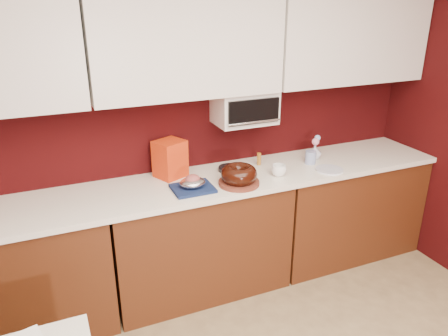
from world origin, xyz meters
TOP-DOWN VIEW (x-y plane):
  - wall_back at (0.00, 2.25)m, footprint 4.00×0.02m
  - base_cabinet_left at (-1.33, 1.94)m, footprint 1.31×0.58m
  - base_cabinet_center at (0.00, 1.94)m, footprint 1.31×0.58m
  - base_cabinet_right at (1.33, 1.94)m, footprint 1.31×0.58m
  - countertop at (0.00, 1.94)m, footprint 4.00×0.62m
  - upper_cabinet_center at (0.00, 2.08)m, footprint 1.31×0.33m
  - upper_cabinet_right at (1.33, 2.08)m, footprint 1.31×0.33m
  - toaster_oven at (0.45, 2.10)m, footprint 0.45×0.30m
  - toaster_oven_door at (0.45, 1.94)m, footprint 0.40×0.02m
  - toaster_oven_handle at (0.45, 1.93)m, footprint 0.42×0.02m
  - cake_base at (0.26, 1.78)m, footprint 0.31×0.31m
  - bundt_cake at (0.26, 1.78)m, footprint 0.29×0.29m
  - navy_towel at (-0.07, 1.83)m, footprint 0.28×0.24m
  - foil_ham_nest at (-0.07, 1.83)m, footprint 0.22×0.21m
  - roasted_ham at (-0.07, 1.83)m, footprint 0.11×0.09m
  - pandoro_box at (-0.14, 2.12)m, footprint 0.26×0.25m
  - dark_pan at (0.31, 2.05)m, footprint 0.18×0.18m
  - coffee_mug at (0.60, 1.81)m, footprint 0.13×0.13m
  - blue_jar at (0.96, 1.94)m, footprint 0.11×0.11m
  - flower_vase at (1.05, 2.01)m, footprint 0.11×0.11m
  - flower_pink at (1.05, 2.01)m, footprint 0.06×0.06m
  - flower_blue at (1.08, 2.03)m, footprint 0.05×0.05m
  - china_plate at (1.02, 1.75)m, footprint 0.28×0.28m
  - amber_bottle at (0.57, 2.07)m, footprint 0.04×0.04m

SIDE VIEW (x-z plane):
  - base_cabinet_left at x=-1.33m, z-range 0.00..0.86m
  - base_cabinet_center at x=0.00m, z-range 0.00..0.86m
  - base_cabinet_right at x=1.33m, z-range 0.00..0.86m
  - countertop at x=0.00m, z-range 0.86..0.90m
  - china_plate at x=1.02m, z-range 0.90..0.91m
  - navy_towel at x=-0.07m, z-range 0.90..0.92m
  - cake_base at x=0.26m, z-range 0.90..0.93m
  - dark_pan at x=0.31m, z-range 0.90..0.93m
  - amber_bottle at x=0.57m, z-range 0.90..1.00m
  - blue_jar at x=0.96m, z-range 0.90..1.00m
  - coffee_mug at x=0.60m, z-range 0.90..1.00m
  - foil_ham_nest at x=-0.07m, z-range 0.92..0.99m
  - flower_vase at x=1.05m, z-range 0.90..1.03m
  - roasted_ham at x=-0.07m, z-range 0.95..1.01m
  - bundt_cake at x=0.26m, z-range 0.93..1.03m
  - pandoro_box at x=-0.14m, z-range 0.90..1.18m
  - flower_pink at x=1.05m, z-range 1.02..1.08m
  - flower_blue at x=1.08m, z-range 1.04..1.10m
  - wall_back at x=0.00m, z-range 0.00..2.50m
  - toaster_oven_handle at x=0.45m, z-range 1.29..1.31m
  - toaster_oven at x=0.45m, z-range 1.25..1.50m
  - toaster_oven_door at x=0.45m, z-range 1.28..1.47m
  - upper_cabinet_center at x=0.00m, z-range 1.50..2.20m
  - upper_cabinet_right at x=1.33m, z-range 1.50..2.20m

